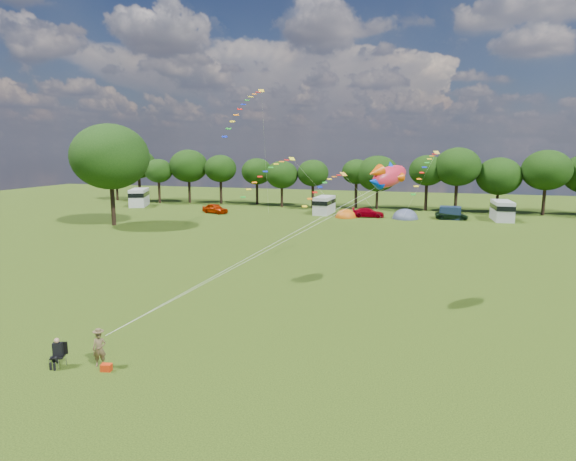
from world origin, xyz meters
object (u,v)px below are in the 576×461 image
(car_c, at_px, (368,213))
(tent_orange, at_px, (346,217))
(campervan_d, at_px, (502,210))
(fish_kite, at_px, (387,176))
(car_d, at_px, (452,215))
(tent_greyblue, at_px, (405,218))
(camp_chair, at_px, (58,349))
(campervan_c, at_px, (324,205))
(big_tree, at_px, (110,157))
(car_a, at_px, (215,209))
(kite_flyer, at_px, (99,349))
(campervan_a, at_px, (139,197))

(car_c, distance_m, tent_orange, 3.41)
(campervan_d, distance_m, fish_kite, 44.48)
(car_c, height_order, tent_orange, car_c)
(car_d, distance_m, tent_greyblue, 6.56)
(camp_chair, distance_m, fish_kite, 20.97)
(tent_greyblue, bearing_deg, tent_orange, -171.94)
(tent_orange, bearing_deg, tent_greyblue, 8.06)
(campervan_c, relative_size, camp_chair, 3.99)
(big_tree, distance_m, car_a, 18.61)
(car_d, bearing_deg, camp_chair, 157.70)
(campervan_d, relative_size, kite_flyer, 3.43)
(car_a, distance_m, tent_orange, 20.57)
(big_tree, height_order, car_a, big_tree)
(big_tree, xyz_separation_m, tent_greyblue, (36.91, 17.14, -9.00))
(big_tree, distance_m, campervan_d, 54.24)
(tent_greyblue, height_order, kite_flyer, kite_flyer)
(campervan_a, distance_m, campervan_c, 33.68)
(campervan_c, xyz_separation_m, campervan_d, (25.67, 0.25, 0.04))
(car_d, height_order, kite_flyer, kite_flyer)
(tent_orange, bearing_deg, car_a, -176.56)
(campervan_d, bearing_deg, big_tree, 107.98)
(big_tree, xyz_separation_m, camp_chair, (23.76, -36.87, -8.17))
(campervan_d, distance_m, tent_greyblue, 13.48)
(big_tree, height_order, car_d, big_tree)
(car_c, relative_size, fish_kite, 1.25)
(campervan_c, bearing_deg, tent_greyblue, -95.89)
(tent_orange, bearing_deg, campervan_d, 8.67)
(tent_orange, bearing_deg, campervan_c, 141.88)
(car_c, bearing_deg, campervan_a, 80.34)
(big_tree, height_order, tent_greyblue, big_tree)
(campervan_a, relative_size, tent_orange, 1.95)
(big_tree, distance_m, kite_flyer, 45.16)
(car_a, height_order, tent_greyblue, car_a)
(kite_flyer, xyz_separation_m, camp_chair, (-1.83, -0.56, 0.00))
(tent_greyblue, xyz_separation_m, camp_chair, (-13.15, -54.01, 0.82))
(car_a, xyz_separation_m, camp_chair, (15.88, -51.57, 0.09))
(car_c, relative_size, tent_greyblue, 1.10)
(big_tree, distance_m, tent_orange, 33.78)
(car_c, distance_m, campervan_c, 7.33)
(tent_greyblue, distance_m, kite_flyer, 54.64)
(campervan_a, bearing_deg, fish_kite, -155.95)
(car_a, relative_size, campervan_a, 0.67)
(car_c, bearing_deg, camp_chair, 166.08)
(kite_flyer, bearing_deg, car_d, 46.98)
(car_a, relative_size, camp_chair, 3.20)
(car_a, relative_size, tent_orange, 1.31)
(campervan_d, distance_m, kite_flyer, 60.75)
(car_c, relative_size, car_d, 0.98)
(campervan_c, height_order, tent_orange, campervan_c)
(tent_orange, height_order, fish_kite, fish_kite)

